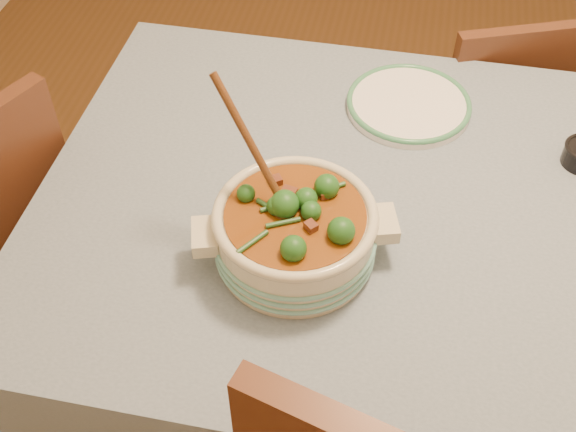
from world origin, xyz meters
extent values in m
plane|color=#4F3116|center=(0.00, 0.00, 0.00)|extent=(4.50, 4.50, 0.00)
cube|color=brown|center=(0.00, 0.00, 0.72)|extent=(1.60, 1.00, 0.05)
cube|color=#8294A9|center=(0.00, 0.00, 0.75)|extent=(1.68, 1.08, 0.01)
cylinder|color=brown|center=(-0.73, 0.43, 0.35)|extent=(0.07, 0.07, 0.70)
cylinder|color=beige|center=(-0.28, -0.16, 0.81)|extent=(0.37, 0.37, 0.12)
torus|color=beige|center=(-0.28, -0.16, 0.87)|extent=(0.30, 0.30, 0.02)
cube|color=beige|center=(-0.12, -0.12, 0.83)|extent=(0.07, 0.09, 0.03)
cube|color=beige|center=(-0.44, -0.21, 0.83)|extent=(0.07, 0.09, 0.03)
cylinder|color=brown|center=(-0.28, -0.16, 0.86)|extent=(0.26, 0.26, 0.02)
cylinder|color=white|center=(-0.10, 0.32, 0.77)|extent=(0.35, 0.35, 0.02)
torus|color=#419063|center=(-0.10, 0.32, 0.77)|extent=(0.29, 0.29, 0.01)
cube|color=#552B1A|center=(0.11, 0.77, 0.41)|extent=(0.50, 0.50, 0.04)
cube|color=#552B1A|center=(0.18, 0.61, 0.62)|extent=(0.37, 0.17, 0.41)
cylinder|color=#552B1A|center=(0.21, 0.99, 0.21)|extent=(0.04, 0.04, 0.41)
cylinder|color=#552B1A|center=(-0.10, 0.87, 0.21)|extent=(0.04, 0.04, 0.41)
cylinder|color=#552B1A|center=(0.32, 0.68, 0.21)|extent=(0.04, 0.04, 0.41)
cylinder|color=#552B1A|center=(0.02, 0.56, 0.21)|extent=(0.04, 0.04, 0.41)
cylinder|color=#552B1A|center=(-1.23, 0.21, 0.23)|extent=(0.04, 0.04, 0.46)
cylinder|color=#552B1A|center=(-0.90, 0.06, 0.23)|extent=(0.04, 0.04, 0.46)
camera|label=1|loc=(-0.12, -1.02, 1.83)|focal=45.00mm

